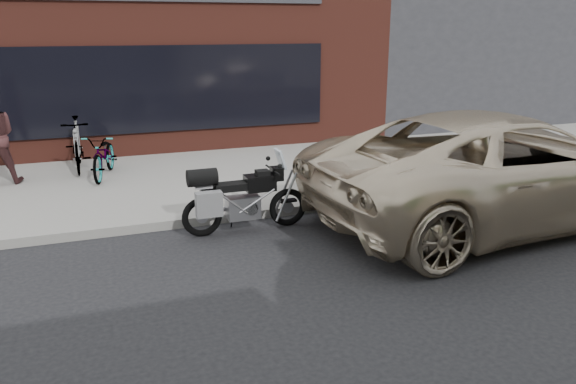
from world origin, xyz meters
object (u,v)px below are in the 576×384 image
at_px(bicycle_rear, 77,144).
at_px(bicycle_front, 104,155).
at_px(minivan, 501,168).
at_px(motorcycle, 238,198).

bearing_deg(bicycle_rear, bicycle_front, -57.11).
height_order(minivan, bicycle_front, minivan).
height_order(motorcycle, bicycle_front, motorcycle).
bearing_deg(bicycle_rear, minivan, -38.46).
distance_m(motorcycle, bicycle_front, 4.10).
xyz_separation_m(minivan, bicycle_front, (-6.00, 4.61, -0.31)).
height_order(bicycle_front, bicycle_rear, bicycle_rear).
distance_m(motorcycle, bicycle_rear, 5.05).
relative_size(motorcycle, bicycle_rear, 1.09).
bearing_deg(minivan, bicycle_rear, 46.52).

